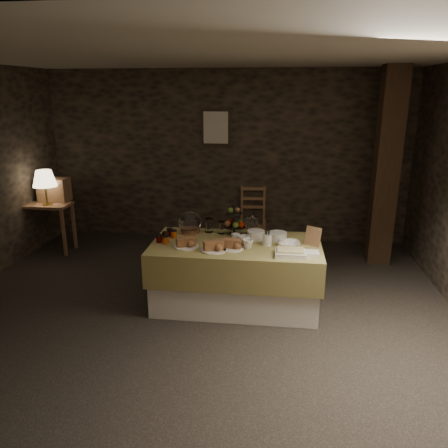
# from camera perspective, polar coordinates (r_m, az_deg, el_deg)

# --- Properties ---
(ground_plane) EXTENTS (5.50, 5.00, 0.01)m
(ground_plane) POSITION_cam_1_polar(r_m,az_deg,el_deg) (4.81, -3.34, -11.33)
(ground_plane) COLOR black
(ground_plane) RESTS_ON ground
(room_shell) EXTENTS (5.52, 5.02, 2.60)m
(room_shell) POSITION_cam_1_polar(r_m,az_deg,el_deg) (4.30, -3.70, 7.32)
(room_shell) COLOR black
(room_shell) RESTS_ON ground
(buffet_table) EXTENTS (1.81, 0.96, 0.72)m
(buffet_table) POSITION_cam_1_polar(r_m,az_deg,el_deg) (4.79, 1.57, -5.96)
(buffet_table) COLOR silver
(buffet_table) RESTS_ON ground_plane
(console_table) EXTENTS (0.67, 0.39, 0.72)m
(console_table) POSITION_cam_1_polar(r_m,az_deg,el_deg) (6.82, -22.11, 1.41)
(console_table) COLOR brown
(console_table) RESTS_ON ground_plane
(table_lamp) EXTENTS (0.33, 0.33, 0.50)m
(table_lamp) POSITION_cam_1_polar(r_m,az_deg,el_deg) (6.64, -22.42, 5.47)
(table_lamp) COLOR #A88C38
(table_lamp) RESTS_ON console_table
(wine_rack) EXTENTS (0.42, 0.26, 0.34)m
(wine_rack) POSITION_cam_1_polar(r_m,az_deg,el_deg) (6.88, -21.31, 4.20)
(wine_rack) COLOR brown
(wine_rack) RESTS_ON console_table
(chair) EXTENTS (0.43, 0.41, 0.68)m
(chair) POSITION_cam_1_polar(r_m,az_deg,el_deg) (6.78, 3.82, 0.74)
(chair) COLOR brown
(chair) RESTS_ON ground_plane
(timber_column) EXTENTS (0.30, 0.30, 2.60)m
(timber_column) POSITION_cam_1_polar(r_m,az_deg,el_deg) (6.17, 20.41, 6.80)
(timber_column) COLOR black
(timber_column) RESTS_ON ground_plane
(framed_picture) EXTENTS (0.45, 0.04, 0.55)m
(framed_picture) POSITION_cam_1_polar(r_m,az_deg,el_deg) (6.71, -1.06, 12.49)
(framed_picture) COLOR black
(framed_picture) RESTS_ON room_shell
(plate_stack_a) EXTENTS (0.19, 0.19, 0.10)m
(plate_stack_a) POSITION_cam_1_polar(r_m,az_deg,el_deg) (4.80, 4.18, -1.43)
(plate_stack_a) COLOR white
(plate_stack_a) RESTS_ON buffet_table
(plate_stack_b) EXTENTS (0.20, 0.20, 0.08)m
(plate_stack_b) POSITION_cam_1_polar(r_m,az_deg,el_deg) (4.81, 7.03, -1.57)
(plate_stack_b) COLOR white
(plate_stack_b) RESTS_ON buffet_table
(cutlery_holder) EXTENTS (0.10, 0.10, 0.12)m
(cutlery_holder) POSITION_cam_1_polar(r_m,az_deg,el_deg) (4.62, 5.67, -2.08)
(cutlery_holder) COLOR white
(cutlery_holder) RESTS_ON buffet_table
(cup_a) EXTENTS (0.17, 0.17, 0.10)m
(cup_a) POSITION_cam_1_polar(r_m,az_deg,el_deg) (4.62, 2.61, -2.17)
(cup_a) COLOR white
(cup_a) RESTS_ON buffet_table
(cup_b) EXTENTS (0.12, 0.12, 0.10)m
(cup_b) POSITION_cam_1_polar(r_m,az_deg,el_deg) (4.51, 3.14, -2.65)
(cup_b) COLOR white
(cup_b) RESTS_ON buffet_table
(mug_c) EXTENTS (0.09, 0.09, 0.09)m
(mug_c) POSITION_cam_1_polar(r_m,az_deg,el_deg) (4.70, 1.54, -1.83)
(mug_c) COLOR white
(mug_c) RESTS_ON buffet_table
(mug_d) EXTENTS (0.08, 0.08, 0.09)m
(mug_d) POSITION_cam_1_polar(r_m,az_deg,el_deg) (4.61, 7.62, -2.43)
(mug_d) COLOR white
(mug_d) RESTS_ON buffet_table
(bowl) EXTENTS (0.24, 0.24, 0.06)m
(bowl) POSITION_cam_1_polar(r_m,az_deg,el_deg) (4.62, 8.46, -2.63)
(bowl) COLOR white
(bowl) RESTS_ON buffet_table
(cake_dome) EXTENTS (0.26, 0.26, 0.26)m
(cake_dome) POSITION_cam_1_polar(r_m,az_deg,el_deg) (5.02, -4.47, 0.04)
(cake_dome) COLOR brown
(cake_dome) RESTS_ON buffet_table
(fruit_stand) EXTENTS (0.25, 0.25, 0.36)m
(fruit_stand) POSITION_cam_1_polar(r_m,az_deg,el_deg) (4.92, 1.40, 0.15)
(fruit_stand) COLOR black
(fruit_stand) RESTS_ON buffet_table
(bread_platter_left) EXTENTS (0.26, 0.26, 0.11)m
(bread_platter_left) POSITION_cam_1_polar(r_m,az_deg,el_deg) (4.57, -4.96, -2.55)
(bread_platter_left) COLOR white
(bread_platter_left) RESTS_ON buffet_table
(bread_platter_center) EXTENTS (0.26, 0.26, 0.11)m
(bread_platter_center) POSITION_cam_1_polar(r_m,az_deg,el_deg) (4.46, -1.39, -3.03)
(bread_platter_center) COLOR white
(bread_platter_center) RESTS_ON buffet_table
(bread_platter_right) EXTENTS (0.26, 0.26, 0.11)m
(bread_platter_right) POSITION_cam_1_polar(r_m,az_deg,el_deg) (4.51, 0.99, -2.77)
(bread_platter_right) COLOR white
(bread_platter_right) RESTS_ON buffet_table
(jam_jars) EXTENTS (0.18, 0.32, 0.07)m
(jam_jars) POSITION_cam_1_polar(r_m,az_deg,el_deg) (4.82, -7.47, -1.62)
(jam_jars) COLOR #4E0602
(jam_jars) RESTS_ON buffet_table
(tart_dish) EXTENTS (0.30, 0.22, 0.07)m
(tart_dish) POSITION_cam_1_polar(r_m,az_deg,el_deg) (4.37, 8.67, -3.72)
(tart_dish) COLOR white
(tart_dish) RESTS_ON buffet_table
(square_dish) EXTENTS (0.14, 0.14, 0.04)m
(square_dish) POSITION_cam_1_polar(r_m,az_deg,el_deg) (4.41, 11.41, -3.85)
(square_dish) COLOR white
(square_dish) RESTS_ON buffet_table
(menu_frame) EXTENTS (0.18, 0.15, 0.22)m
(menu_frame) POSITION_cam_1_polar(r_m,az_deg,el_deg) (4.69, 11.53, -1.70)
(menu_frame) COLOR brown
(menu_frame) RESTS_ON buffet_table
(storage_jar_a) EXTENTS (0.10, 0.10, 0.16)m
(storage_jar_a) POSITION_cam_1_polar(r_m,az_deg,el_deg) (5.04, -1.97, -0.16)
(storage_jar_a) COLOR white
(storage_jar_a) RESTS_ON buffet_table
(storage_jar_b) EXTENTS (0.09, 0.09, 0.14)m
(storage_jar_b) POSITION_cam_1_polar(r_m,az_deg,el_deg) (4.99, -0.32, -0.44)
(storage_jar_b) COLOR white
(storage_jar_b) RESTS_ON buffet_table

